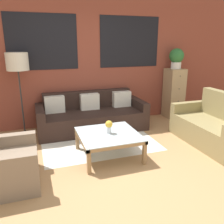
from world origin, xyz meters
TOP-DOWN VIEW (x-y plane):
  - ground_plane at (0.00, 0.00)m, footprint 16.00×16.00m
  - wall_back_brick at (0.00, 2.44)m, footprint 8.40×0.09m
  - rug at (-0.14, 1.22)m, footprint 2.07×1.43m
  - couch_dark at (-0.09, 1.95)m, footprint 2.26×0.88m
  - settee_vintage at (1.85, 0.50)m, footprint 0.80×1.53m
  - armchair_corner at (-1.68, 0.30)m, footprint 0.80×0.85m
  - coffee_table at (-0.14, 0.64)m, footprint 0.94×0.94m
  - floor_lamp at (-1.45, 2.09)m, footprint 0.41×0.41m
  - drawer_cabinet at (2.04, 2.16)m, footprint 0.40×0.43m
  - potted_plant at (2.04, 2.16)m, footprint 0.34×0.34m
  - flower_vase at (-0.13, 0.65)m, footprint 0.12×0.12m

SIDE VIEW (x-z plane):
  - ground_plane at x=0.00m, z-range 0.00..0.00m
  - rug at x=-0.14m, z-range 0.00..0.00m
  - armchair_corner at x=-1.68m, z-range -0.14..0.70m
  - couch_dark at x=-0.09m, z-range -0.11..0.67m
  - settee_vintage at x=1.85m, z-range -0.15..0.77m
  - coffee_table at x=-0.14m, z-range 0.14..0.54m
  - flower_vase at x=-0.13m, z-range 0.41..0.63m
  - drawer_cabinet at x=2.04m, z-range 0.00..1.19m
  - floor_lamp at x=-1.45m, z-range 0.59..2.21m
  - wall_back_brick at x=0.00m, z-range 0.01..2.81m
  - potted_plant at x=2.04m, z-range 1.22..1.69m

